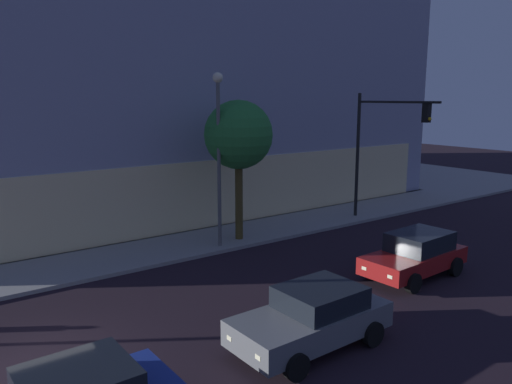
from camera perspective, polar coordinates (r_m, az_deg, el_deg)
ground_plane at (r=14.15m, az=-24.40°, el=-18.09°), size 120.00×120.00×0.00m
modern_building at (r=38.36m, az=-15.13°, el=16.41°), size 32.04×29.04×21.32m
traffic_light_far_corner at (r=26.69m, az=14.08°, el=6.19°), size 0.48×4.83×6.69m
street_lamp_sidewalk at (r=21.33m, az=-4.31°, el=6.14°), size 0.44×0.44×7.48m
sidewalk_tree at (r=22.39m, az=-2.01°, el=6.47°), size 3.09×3.09×6.36m
car_grey at (r=13.80m, az=6.53°, el=-14.03°), size 4.48×2.26×1.62m
car_red at (r=19.58m, az=17.82°, el=-6.81°), size 4.45×2.22×1.67m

